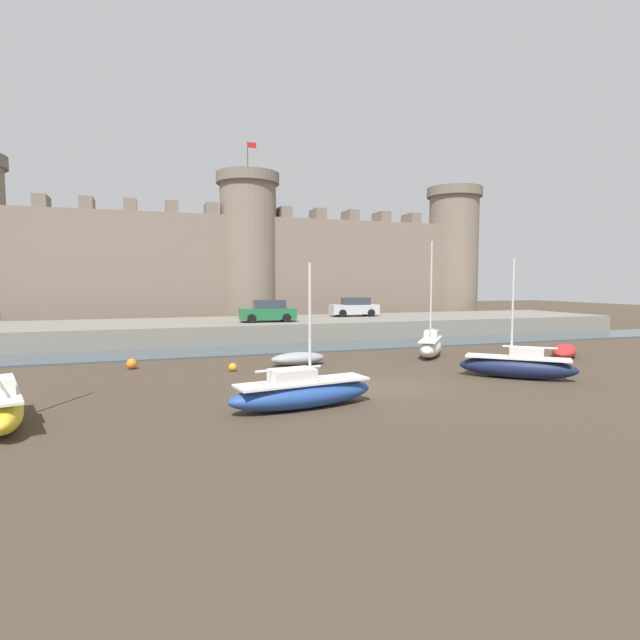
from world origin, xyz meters
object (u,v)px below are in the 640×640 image
car_quay_east (354,307)px  rowboat_midflat_left (564,351)px  sailboat_foreground_right (518,366)px  sailboat_near_channel_right (431,346)px  mooring_buoy_mid_mud (233,367)px  car_quay_centre_west (268,311)px  mooring_buoy_off_centre (132,364)px  sailboat_near_channel_left (302,392)px  rowboat_midflat_centre (298,358)px

car_quay_east → rowboat_midflat_left: bearing=-71.8°
sailboat_foreground_right → car_quay_east: (1.19, 21.65, 1.58)m
sailboat_near_channel_right → sailboat_foreground_right: bearing=-88.7°
mooring_buoy_mid_mud → car_quay_centre_west: 13.12m
sailboat_foreground_right → rowboat_midflat_left: (6.91, 4.27, -0.20)m
mooring_buoy_off_centre → mooring_buoy_mid_mud: bearing=-25.7°
sailboat_foreground_right → mooring_buoy_off_centre: sailboat_foreground_right is taller
sailboat_near_channel_left → car_quay_centre_west: 20.37m
mooring_buoy_off_centre → mooring_buoy_mid_mud: mooring_buoy_off_centre is taller
rowboat_midflat_centre → mooring_buoy_mid_mud: 3.55m
sailboat_near_channel_left → car_quay_centre_west: size_ratio=1.29×
sailboat_near_channel_left → sailboat_foreground_right: bearing=10.4°
sailboat_near_channel_left → car_quay_centre_west: (3.41, 20.02, 1.60)m
mooring_buoy_off_centre → sailboat_foreground_right: bearing=-26.4°
car_quay_centre_west → sailboat_near_channel_left: bearing=-99.7°
sailboat_foreground_right → mooring_buoy_mid_mud: sailboat_foreground_right is taller
sailboat_near_channel_right → mooring_buoy_off_centre: bearing=176.0°
mooring_buoy_off_centre → car_quay_east: car_quay_east is taller
rowboat_midflat_left → car_quay_east: size_ratio=0.88×
sailboat_foreground_right → car_quay_centre_west: 19.52m
sailboat_foreground_right → mooring_buoy_mid_mud: size_ratio=13.54×
rowboat_midflat_left → mooring_buoy_off_centre: 23.63m
rowboat_midflat_centre → mooring_buoy_off_centre: rowboat_midflat_centre is taller
sailboat_near_channel_left → car_quay_east: size_ratio=1.29×
sailboat_foreground_right → rowboat_midflat_left: 8.12m
rowboat_midflat_centre → mooring_buoy_off_centre: bearing=169.2°
sailboat_foreground_right → mooring_buoy_mid_mud: (-11.76, 5.91, -0.38)m
sailboat_near_channel_right → sailboat_near_channel_left: (-10.46, -8.98, -0.07)m
mooring_buoy_off_centre → car_quay_east: size_ratio=0.12×
rowboat_midflat_centre → car_quay_east: car_quay_east is taller
rowboat_midflat_left → car_quay_east: car_quay_east is taller
sailboat_near_channel_right → rowboat_midflat_left: bearing=-21.2°
rowboat_midflat_left → mooring_buoy_off_centre: size_ratio=7.16×
mooring_buoy_mid_mud → car_quay_centre_west: car_quay_centre_west is taller
mooring_buoy_mid_mud → rowboat_midflat_centre: bearing=11.3°
rowboat_midflat_centre → rowboat_midflat_left: (15.18, -2.33, 0.03)m
rowboat_midflat_centre → sailboat_near_channel_right: 8.13m
sailboat_foreground_right → sailboat_near_channel_left: 10.81m
rowboat_midflat_left → mooring_buoy_mid_mud: bearing=175.0°
car_quay_east → car_quay_centre_west: bearing=-156.9°
sailboat_foreground_right → sailboat_near_channel_right: bearing=91.3°
mooring_buoy_off_centre → car_quay_centre_west: size_ratio=0.12×
sailboat_foreground_right → car_quay_centre_west: bearing=111.8°
sailboat_near_channel_right → car_quay_east: size_ratio=1.57×
rowboat_midflat_centre → sailboat_near_channel_left: (-2.35, -8.56, 0.20)m
mooring_buoy_mid_mud → rowboat_midflat_left: bearing=-5.0°
mooring_buoy_mid_mud → car_quay_centre_west: size_ratio=0.09×
mooring_buoy_mid_mud → mooring_buoy_off_centre: bearing=154.3°
rowboat_midflat_centre → sailboat_near_channel_right: (8.11, 0.42, 0.28)m
mooring_buoy_mid_mud → car_quay_east: size_ratio=0.09×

